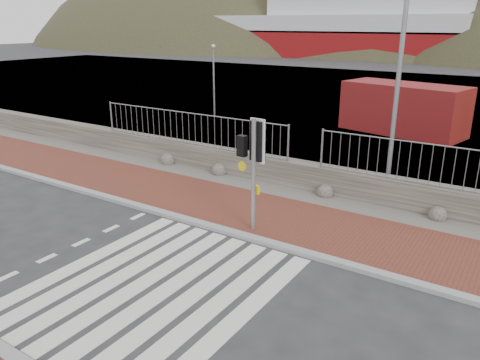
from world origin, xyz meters
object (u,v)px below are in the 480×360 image
Objects in this scene: streetlight at (407,45)px; ferry at (331,21)px; traffic_signal_far at (252,151)px; shipping_container at (403,109)px.

ferry is at bearing 117.52° from streetlight.
ferry is 65.74m from streetlight.
traffic_signal_far is at bearing -114.33° from streetlight.
streetlight is at bearing -65.47° from ferry.
traffic_signal_far is at bearing -68.86° from ferry.
shipping_container is (25.09, -50.36, -4.14)m from ferry.
traffic_signal_far is 0.52× the size of shipping_container.
streetlight is 1.42× the size of shipping_container.
ferry is 6.00× the size of streetlight.
shipping_container is (-2.20, 9.45, -3.47)m from streetlight.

